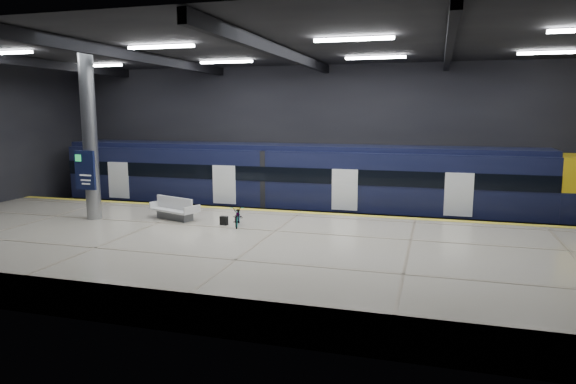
% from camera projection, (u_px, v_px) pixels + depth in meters
% --- Properties ---
extents(ground, '(30.00, 30.00, 0.00)m').
position_uv_depth(ground, '(283.00, 252.00, 20.53)').
color(ground, black).
rests_on(ground, ground).
extents(room_shell, '(30.10, 16.10, 8.05)m').
position_uv_depth(room_shell, '(283.00, 107.00, 19.64)').
color(room_shell, black).
rests_on(room_shell, ground).
extents(platform, '(30.00, 11.00, 1.10)m').
position_uv_depth(platform, '(263.00, 255.00, 18.07)').
color(platform, '#B4AE98').
rests_on(platform, ground).
extents(safety_strip, '(30.00, 0.40, 0.01)m').
position_uv_depth(safety_strip, '(301.00, 212.00, 22.97)').
color(safety_strip, gold).
rests_on(safety_strip, platform).
extents(rails, '(30.00, 1.52, 0.16)m').
position_uv_depth(rails, '(315.00, 222.00, 25.73)').
color(rails, gray).
rests_on(rails, ground).
extents(train, '(29.40, 2.84, 3.79)m').
position_uv_depth(train, '(325.00, 183.00, 25.27)').
color(train, black).
rests_on(train, ground).
extents(bench, '(2.32, 1.56, 0.95)m').
position_uv_depth(bench, '(175.00, 211.00, 21.43)').
color(bench, '#595B60').
rests_on(bench, platform).
extents(bicycle, '(0.98, 1.66, 0.82)m').
position_uv_depth(bicycle, '(238.00, 216.00, 20.19)').
color(bicycle, '#99999E').
rests_on(bicycle, platform).
extents(pannier_bag, '(0.32, 0.21, 0.35)m').
position_uv_depth(pannier_bag, '(224.00, 221.00, 20.39)').
color(pannier_bag, black).
rests_on(pannier_bag, platform).
extents(info_column, '(0.90, 0.78, 6.90)m').
position_uv_depth(info_column, '(90.00, 139.00, 21.07)').
color(info_column, '#9EA0A5').
rests_on(info_column, platform).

